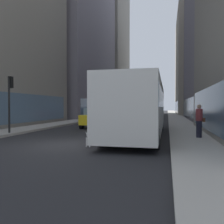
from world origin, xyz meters
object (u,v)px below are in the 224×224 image
at_px(transit_bus, 140,106).
at_px(dalmatian_dog, 90,134).
at_px(car_red_coupe, 109,114).
at_px(traffic_light_near, 10,95).
at_px(car_yellow_taxi, 98,117).
at_px(pedestrian_with_handbag, 199,121).
at_px(car_grey_wagon, 136,111).
at_px(car_white_van, 135,111).
at_px(car_black_suv, 137,115).
at_px(car_blue_hatchback, 123,112).

xyz_separation_m(transit_bus, dalmatian_dog, (-1.73, -4.05, -1.26)).
height_order(car_red_coupe, traffic_light_near, traffic_light_near).
bearing_deg(car_yellow_taxi, pedestrian_with_handbag, -40.57).
bearing_deg(car_grey_wagon, transit_bus, -82.41).
xyz_separation_m(car_grey_wagon, traffic_light_near, (-3.70, -31.36, 1.62)).
xyz_separation_m(car_white_van, pedestrian_with_handbag, (8.77, -41.11, 0.19)).
height_order(transit_bus, car_red_coupe, transit_bus).
bearing_deg(transit_bus, car_black_suv, 97.77).
bearing_deg(traffic_light_near, car_blue_hatchback, 85.45).
distance_m(car_white_van, traffic_light_near, 41.39).
distance_m(car_black_suv, car_grey_wagon, 18.43).
distance_m(car_blue_hatchback, car_white_van, 14.93).
height_order(pedestrian_with_handbag, traffic_light_near, traffic_light_near).
bearing_deg(transit_bus, traffic_light_near, -170.05).
height_order(car_blue_hatchback, pedestrian_with_handbag, pedestrian_with_handbag).
xyz_separation_m(transit_bus, car_white_van, (-5.60, 39.96, -0.96)).
xyz_separation_m(car_grey_wagon, dalmatian_dog, (2.27, -34.06, -0.31)).
bearing_deg(car_white_van, car_red_coupe, -90.00).
distance_m(car_white_van, pedestrian_with_handbag, 42.03).
height_order(car_blue_hatchback, car_red_coupe, same).
bearing_deg(dalmatian_dog, pedestrian_with_handbag, 30.64).
xyz_separation_m(pedestrian_with_handbag, traffic_light_near, (-10.87, -0.20, 1.42)).
relative_size(car_white_van, car_red_coupe, 0.90).
distance_m(transit_bus, car_red_coupe, 16.31).
bearing_deg(dalmatian_dog, car_grey_wagon, 93.81).
height_order(car_yellow_taxi, car_grey_wagon, same).
relative_size(car_blue_hatchback, car_white_van, 1.12).
bearing_deg(dalmatian_dog, transit_bus, 66.91).
xyz_separation_m(dalmatian_dog, traffic_light_near, (-5.97, 2.70, 1.92)).
height_order(transit_bus, pedestrian_with_handbag, transit_bus).
bearing_deg(car_yellow_taxi, transit_bus, -51.24).
xyz_separation_m(car_white_van, dalmatian_dog, (3.87, -44.01, -0.31)).
bearing_deg(car_yellow_taxi, dalmatian_dog, -75.89).
xyz_separation_m(car_blue_hatchback, car_red_coupe, (0.00, -9.74, -0.00)).
distance_m(car_blue_hatchback, traffic_light_near, 26.51).
xyz_separation_m(car_yellow_taxi, traffic_light_near, (-3.70, -6.33, 1.61)).
height_order(car_yellow_taxi, dalmatian_dog, car_yellow_taxi).
height_order(car_black_suv, car_blue_hatchback, same).
distance_m(car_blue_hatchback, pedestrian_with_handbag, 27.61).
xyz_separation_m(car_white_van, car_grey_wagon, (1.60, -9.95, -0.00)).
bearing_deg(car_red_coupe, car_white_van, 90.00).
bearing_deg(car_grey_wagon, car_blue_hatchback, -107.82).
height_order(transit_bus, dalmatian_dog, transit_bus).
xyz_separation_m(car_yellow_taxi, car_grey_wagon, (0.00, 25.02, -0.00)).
distance_m(car_black_suv, car_red_coupe, 5.35).
xyz_separation_m(car_blue_hatchback, dalmatian_dog, (3.87, -29.08, -0.31)).
relative_size(car_red_coupe, dalmatian_dog, 4.92).
bearing_deg(car_blue_hatchback, pedestrian_with_handbag, -71.49).
height_order(car_black_suv, car_red_coupe, same).
height_order(car_yellow_taxi, pedestrian_with_handbag, pedestrian_with_handbag).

